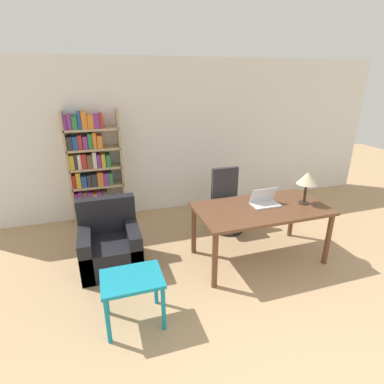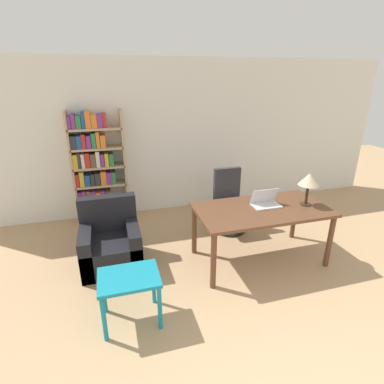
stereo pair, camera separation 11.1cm
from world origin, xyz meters
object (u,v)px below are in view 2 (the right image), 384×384
desk (261,215)px  armchair (111,244)px  laptop (265,202)px  office_chair (229,203)px  bookshelf (96,171)px  table_lamp (309,180)px  side_table_blue (129,284)px

desk → armchair: size_ratio=1.98×
laptop → office_chair: size_ratio=0.36×
laptop → bookshelf: bookshelf is taller
table_lamp → bookshelf: 3.35m
table_lamp → side_table_blue: 2.58m
side_table_blue → bookshelf: size_ratio=0.32×
armchair → bookshelf: 1.56m
laptop → bookshelf: bearing=139.9°
laptop → side_table_blue: size_ratio=0.61×
office_chair → side_table_blue: (-1.75, -1.61, -0.01)m
desk → office_chair: office_chair is taller
office_chair → bookshelf: bookshelf is taller
office_chair → armchair: 1.97m
armchair → bookshelf: size_ratio=0.46×
desk → bookshelf: bookshelf is taller
office_chair → bookshelf: bearing=155.2°
laptop → bookshelf: (-2.18, 1.83, 0.07)m
office_chair → armchair: (-1.90, -0.49, -0.18)m
desk → side_table_blue: 1.93m
table_lamp → desk: bearing=174.9°
side_table_blue → office_chair: bearing=42.8°
desk → bookshelf: size_ratio=0.91×
table_lamp → office_chair: bearing=123.5°
table_lamp → side_table_blue: bearing=-166.0°
laptop → armchair: laptop is taller
table_lamp → office_chair: (-0.67, 1.01, -0.66)m
bookshelf → side_table_blue: bearing=-83.4°
bookshelf → laptop: bearing=-40.1°
desk → side_table_blue: (-1.80, -0.66, -0.23)m
side_table_blue → armchair: (-0.16, 1.13, -0.17)m
desk → side_table_blue: desk is taller
table_lamp → side_table_blue: size_ratio=0.74×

